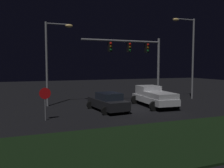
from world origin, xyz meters
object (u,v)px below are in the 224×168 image
(traffic_signal_gantry, at_px, (138,54))
(street_lamp_right, at_px, (189,49))
(car_sedan, at_px, (108,102))
(street_lamp_left, at_px, (52,53))
(stop_sign, at_px, (45,98))
(pickup_truck, at_px, (153,95))

(traffic_signal_gantry, relative_size, street_lamp_right, 0.94)
(car_sedan, distance_m, traffic_signal_gantry, 6.88)
(traffic_signal_gantry, distance_m, street_lamp_right, 6.36)
(car_sedan, xyz_separation_m, street_lamp_left, (-3.87, 4.14, 4.10))
(car_sedan, bearing_deg, traffic_signal_gantry, -59.08)
(traffic_signal_gantry, distance_m, street_lamp_left, 8.28)
(street_lamp_right, height_order, stop_sign, street_lamp_right)
(car_sedan, bearing_deg, stop_sign, 102.45)
(traffic_signal_gantry, height_order, street_lamp_left, street_lamp_left)
(pickup_truck, distance_m, street_lamp_right, 8.06)
(pickup_truck, distance_m, traffic_signal_gantry, 4.75)
(street_lamp_right, bearing_deg, pickup_truck, -155.75)
(street_lamp_left, xyz_separation_m, street_lamp_right, (14.57, -0.79, 0.67))
(pickup_truck, xyz_separation_m, traffic_signal_gantry, (-0.24, 2.70, 3.90))
(street_lamp_right, xyz_separation_m, stop_sign, (-15.83, -5.08, -3.94))
(street_lamp_left, relative_size, stop_sign, 3.42)
(car_sedan, height_order, street_lamp_right, street_lamp_right)
(car_sedan, xyz_separation_m, stop_sign, (-5.13, -1.73, 0.82))
(street_lamp_left, bearing_deg, pickup_truck, -22.64)
(car_sedan, height_order, stop_sign, stop_sign)
(street_lamp_left, relative_size, street_lamp_right, 0.87)
(traffic_signal_gantry, height_order, stop_sign, traffic_signal_gantry)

